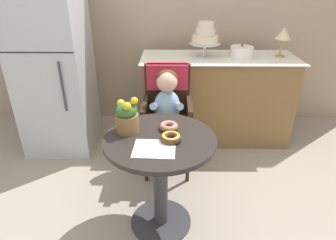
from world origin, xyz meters
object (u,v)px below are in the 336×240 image
object	(u,v)px
cafe_table	(160,165)
round_layer_cake	(241,52)
donut_front	(169,126)
seated_child	(167,105)
refrigerator	(54,67)
wicker_chair	(167,102)
donut_mid	(171,137)
flower_vase	(127,116)
tiered_cake_stand	(205,36)
table_lamp	(283,35)

from	to	relation	value
cafe_table	round_layer_cake	size ratio (longest dim) A/B	3.27
donut_front	seated_child	bearing A→B (deg)	92.32
donut_front	refrigerator	size ratio (longest dim) A/B	0.07
refrigerator	donut_front	bearing A→B (deg)	-41.79
seated_child	cafe_table	bearing A→B (deg)	-93.41
wicker_chair	donut_mid	distance (m)	0.81
flower_vase	tiered_cake_stand	world-z (taller)	tiered_cake_stand
seated_child	donut_front	bearing A→B (deg)	-87.68
seated_child	round_layer_cake	world-z (taller)	round_layer_cake
tiered_cake_stand	round_layer_cake	xyz separation A→B (m)	(0.36, -0.03, -0.15)
seated_child	table_lamp	bearing A→B (deg)	32.20
cafe_table	donut_front	bearing A→B (deg)	63.11
tiered_cake_stand	round_layer_cake	bearing A→B (deg)	-5.49
seated_child	table_lamp	xyz separation A→B (m)	(1.12, 0.70, 0.44)
donut_front	refrigerator	distance (m)	1.49
cafe_table	seated_child	distance (m)	0.63
seated_child	refrigerator	distance (m)	1.20
donut_front	round_layer_cake	bearing A→B (deg)	58.75
wicker_chair	flower_vase	xyz separation A→B (m)	(-0.25, -0.68, 0.19)
donut_front	refrigerator	xyz separation A→B (m)	(-1.11, 0.99, 0.11)
seated_child	table_lamp	distance (m)	1.39
round_layer_cake	table_lamp	size ratio (longest dim) A/B	0.77
tiered_cake_stand	round_layer_cake	size ratio (longest dim) A/B	1.54
seated_child	round_layer_cake	distance (m)	1.01
cafe_table	tiered_cake_stand	world-z (taller)	tiered_cake_stand
donut_front	table_lamp	bearing A→B (deg)	47.59
cafe_table	flower_vase	size ratio (longest dim) A/B	3.04
donut_front	table_lamp	distance (m)	1.67
donut_mid	tiered_cake_stand	xyz separation A→B (m)	(0.33, 1.34, 0.36)
cafe_table	wicker_chair	distance (m)	0.78
cafe_table	refrigerator	size ratio (longest dim) A/B	0.42
tiered_cake_stand	refrigerator	bearing A→B (deg)	-172.12
wicker_chair	flower_vase	distance (m)	0.75
refrigerator	donut_mid	bearing A→B (deg)	-45.47
seated_child	donut_mid	xyz separation A→B (m)	(0.03, -0.65, 0.07)
donut_front	donut_mid	size ratio (longest dim) A/B	0.95
donut_front	tiered_cake_stand	world-z (taller)	tiered_cake_stand
seated_child	donut_front	size ratio (longest dim) A/B	5.74
seated_child	tiered_cake_stand	bearing A→B (deg)	62.49
cafe_table	donut_mid	xyz separation A→B (m)	(0.07, -0.04, 0.24)
seated_child	flower_vase	xyz separation A→B (m)	(-0.25, -0.52, 0.15)
donut_mid	round_layer_cake	xyz separation A→B (m)	(0.69, 1.30, 0.21)
flower_vase	table_lamp	world-z (taller)	table_lamp
cafe_table	seated_child	world-z (taller)	seated_child
tiered_cake_stand	refrigerator	xyz separation A→B (m)	(-1.45, -0.20, -0.25)
donut_front	round_layer_cake	distance (m)	1.37
donut_mid	wicker_chair	bearing A→B (deg)	92.38
refrigerator	cafe_table	bearing A→B (deg)	-46.33
donut_mid	flower_vase	world-z (taller)	flower_vase
cafe_table	donut_mid	size ratio (longest dim) A/B	5.39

